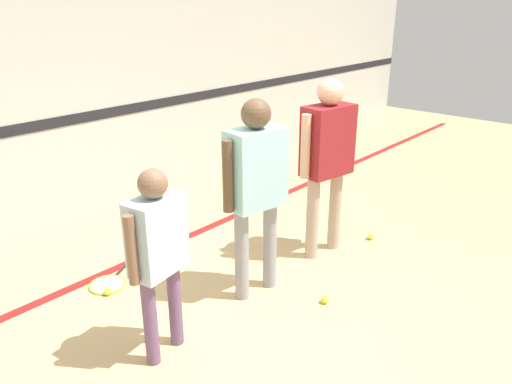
{
  "coord_description": "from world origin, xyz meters",
  "views": [
    {
      "loc": [
        -2.57,
        -2.23,
        2.32
      ],
      "look_at": [
        0.17,
        0.18,
        0.9
      ],
      "focal_mm": 35.0,
      "sensor_mm": 36.0,
      "label": 1
    }
  ],
  "objects_px": {
    "person_student_left": "(158,245)",
    "tennis_ball_near_instructor": "(325,300)",
    "person_instructor": "(256,179)",
    "racket_spare_on_floor": "(108,284)",
    "person_student_right": "(327,150)",
    "tennis_ball_stray_left": "(370,236)",
    "tennis_ball_by_spare_racket": "(107,292)"
  },
  "relations": [
    {
      "from": "person_instructor",
      "to": "person_student_left",
      "type": "bearing_deg",
      "value": -168.22
    },
    {
      "from": "person_instructor",
      "to": "racket_spare_on_floor",
      "type": "xyz_separation_m",
      "value": [
        -0.78,
        1.02,
        -1.0
      ]
    },
    {
      "from": "person_instructor",
      "to": "racket_spare_on_floor",
      "type": "height_order",
      "value": "person_instructor"
    },
    {
      "from": "person_student_left",
      "to": "tennis_ball_by_spare_racket",
      "type": "bearing_deg",
      "value": 72.4
    },
    {
      "from": "person_student_left",
      "to": "racket_spare_on_floor",
      "type": "bearing_deg",
      "value": 68.47
    },
    {
      "from": "person_student_left",
      "to": "person_instructor",
      "type": "bearing_deg",
      "value": -6.92
    },
    {
      "from": "racket_spare_on_floor",
      "to": "person_student_left",
      "type": "bearing_deg",
      "value": -131.08
    },
    {
      "from": "tennis_ball_by_spare_racket",
      "to": "tennis_ball_stray_left",
      "type": "xyz_separation_m",
      "value": [
        2.38,
        -1.13,
        0.0
      ]
    },
    {
      "from": "person_student_right",
      "to": "tennis_ball_by_spare_racket",
      "type": "relative_size",
      "value": 25.42
    },
    {
      "from": "person_instructor",
      "to": "person_student_right",
      "type": "bearing_deg",
      "value": 8.11
    },
    {
      "from": "tennis_ball_by_spare_racket",
      "to": "tennis_ball_stray_left",
      "type": "height_order",
      "value": "same"
    },
    {
      "from": "person_student_right",
      "to": "racket_spare_on_floor",
      "type": "distance_m",
      "value": 2.27
    },
    {
      "from": "person_instructor",
      "to": "person_student_right",
      "type": "relative_size",
      "value": 0.98
    },
    {
      "from": "tennis_ball_by_spare_racket",
      "to": "person_student_right",
      "type": "bearing_deg",
      "value": -26.36
    },
    {
      "from": "person_student_left",
      "to": "tennis_ball_stray_left",
      "type": "bearing_deg",
      "value": -13.97
    },
    {
      "from": "person_student_right",
      "to": "tennis_ball_stray_left",
      "type": "xyz_separation_m",
      "value": [
        0.55,
        -0.22,
        -1.0
      ]
    },
    {
      "from": "racket_spare_on_floor",
      "to": "person_instructor",
      "type": "bearing_deg",
      "value": -81.72
    },
    {
      "from": "person_student_left",
      "to": "tennis_ball_by_spare_racket",
      "type": "distance_m",
      "value": 1.24
    },
    {
      "from": "tennis_ball_near_instructor",
      "to": "person_student_left",
      "type": "bearing_deg",
      "value": 158.0
    },
    {
      "from": "person_student_right",
      "to": "person_instructor",
      "type": "bearing_deg",
      "value": 8.7
    },
    {
      "from": "person_instructor",
      "to": "tennis_ball_stray_left",
      "type": "distance_m",
      "value": 1.81
    },
    {
      "from": "person_instructor",
      "to": "person_student_right",
      "type": "xyz_separation_m",
      "value": [
        0.96,
        -0.02,
        0.03
      ]
    },
    {
      "from": "racket_spare_on_floor",
      "to": "tennis_ball_stray_left",
      "type": "height_order",
      "value": "tennis_ball_stray_left"
    },
    {
      "from": "person_instructor",
      "to": "person_student_left",
      "type": "relative_size",
      "value": 1.21
    },
    {
      "from": "tennis_ball_stray_left",
      "to": "racket_spare_on_floor",
      "type": "bearing_deg",
      "value": 150.97
    },
    {
      "from": "person_student_left",
      "to": "tennis_ball_by_spare_racket",
      "type": "relative_size",
      "value": 20.53
    },
    {
      "from": "racket_spare_on_floor",
      "to": "tennis_ball_stray_left",
      "type": "distance_m",
      "value": 2.61
    },
    {
      "from": "tennis_ball_by_spare_racket",
      "to": "person_instructor",
      "type": "bearing_deg",
      "value": -45.43
    },
    {
      "from": "person_student_left",
      "to": "tennis_ball_near_instructor",
      "type": "height_order",
      "value": "person_student_left"
    },
    {
      "from": "person_instructor",
      "to": "person_student_left",
      "type": "xyz_separation_m",
      "value": [
        -1.01,
        -0.04,
        -0.17
      ]
    },
    {
      "from": "person_instructor",
      "to": "racket_spare_on_floor",
      "type": "bearing_deg",
      "value": 136.54
    },
    {
      "from": "tennis_ball_near_instructor",
      "to": "tennis_ball_stray_left",
      "type": "height_order",
      "value": "same"
    }
  ]
}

